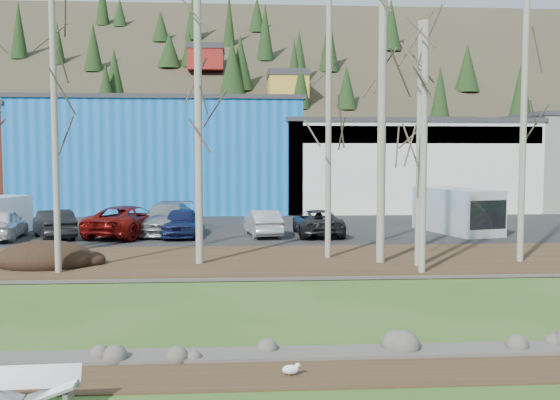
{
  "coord_description": "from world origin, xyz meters",
  "views": [
    {
      "loc": [
        -0.39,
        -9.4,
        4.1
      ],
      "look_at": [
        1.12,
        13.43,
        2.5
      ],
      "focal_mm": 40.0,
      "sensor_mm": 36.0,
      "label": 1
    }
  ],
  "objects": [
    {
      "name": "dirt_strip",
      "position": [
        0.0,
        2.1,
        0.01
      ],
      "size": [
        80.0,
        1.8,
        0.03
      ],
      "primitive_type": "cube",
      "color": "#382616",
      "rests_on": "ground"
    },
    {
      "name": "near_bank_rocks",
      "position": [
        0.0,
        3.1,
        0.0
      ],
      "size": [
        80.0,
        0.8,
        0.5
      ],
      "primitive_type": null,
      "color": "#47423D",
      "rests_on": "ground"
    },
    {
      "name": "river",
      "position": [
        0.0,
        7.2,
        0.0
      ],
      "size": [
        80.0,
        8.0,
        0.9
      ],
      "primitive_type": null,
      "color": "black",
      "rests_on": "ground"
    },
    {
      "name": "far_bank_rocks",
      "position": [
        0.0,
        11.3,
        0.0
      ],
      "size": [
        80.0,
        0.8,
        0.46
      ],
      "primitive_type": null,
      "color": "#47423D",
      "rests_on": "ground"
    },
    {
      "name": "far_bank",
      "position": [
        0.0,
        14.5,
        0.07
      ],
      "size": [
        80.0,
        7.0,
        0.15
      ],
      "primitive_type": "cube",
      "color": "#382616",
      "rests_on": "ground"
    },
    {
      "name": "parking_lot",
      "position": [
        0.0,
        25.0,
        0.07
      ],
      "size": [
        80.0,
        14.0,
        0.14
      ],
      "primitive_type": "cube",
      "color": "black",
      "rests_on": "ground"
    },
    {
      "name": "building_blue",
      "position": [
        -6.0,
        39.0,
        4.16
      ],
      "size": [
        20.4,
        12.24,
        8.3
      ],
      "color": "#0B5BAC",
      "rests_on": "ground"
    },
    {
      "name": "building_white",
      "position": [
        12.0,
        38.98,
        3.41
      ],
      "size": [
        18.36,
        12.24,
        6.8
      ],
      "color": "white",
      "rests_on": "ground"
    },
    {
      "name": "hillside",
      "position": [
        0.0,
        84.0,
        17.5
      ],
      "size": [
        160.0,
        72.0,
        35.0
      ],
      "primitive_type": null,
      "color": "#383121",
      "rests_on": "ground"
    },
    {
      "name": "bench_damaged",
      "position": [
        -3.81,
        0.46,
        0.38
      ],
      "size": [
        1.72,
        0.63,
        0.75
      ],
      "rotation": [
        0.0,
        0.0,
        0.05
      ],
      "color": "#9EA0A3",
      "rests_on": "ground"
    },
    {
      "name": "seagull",
      "position": [
        0.56,
        1.9,
        0.15
      ],
      "size": [
        0.38,
        0.18,
        0.27
      ],
      "rotation": [
        0.0,
        0.0,
        -0.05
      ],
      "color": "gold",
      "rests_on": "ground"
    },
    {
      "name": "dirt_mound",
      "position": [
        -7.4,
        13.43,
        0.49
      ],
      "size": [
        3.44,
        2.43,
        0.67
      ],
      "primitive_type": "ellipsoid",
      "color": "black",
      "rests_on": "far_bank"
    },
    {
      "name": "birch_3",
      "position": [
        -6.56,
        12.12,
        4.76
      ],
      "size": [
        0.21,
        0.21,
        9.21
      ],
      "color": "#A5A195",
      "rests_on": "far_bank"
    },
    {
      "name": "birch_4",
      "position": [
        -1.85,
        13.6,
        5.49
      ],
      "size": [
        0.28,
        0.28,
        10.67
      ],
      "color": "#A5A195",
      "rests_on": "far_bank"
    },
    {
      "name": "birch_5",
      "position": [
        3.09,
        14.65,
        5.2
      ],
      "size": [
        0.23,
        0.23,
        10.09
      ],
      "color": "#A5A195",
      "rests_on": "far_bank"
    },
    {
      "name": "birch_6",
      "position": [
        5.85,
        11.33,
        4.4
      ],
      "size": [
        0.23,
        0.23,
        8.49
      ],
      "color": "#A5A195",
      "rests_on": "far_bank"
    },
    {
      "name": "birch_7",
      "position": [
        4.89,
        13.43,
        5.91
      ],
      "size": [
        0.31,
        0.31,
        11.51
      ],
      "color": "#A5A195",
      "rests_on": "far_bank"
    },
    {
      "name": "birch_8",
      "position": [
        6.09,
        12.58,
        4.52
      ],
      "size": [
        0.27,
        0.27,
        8.73
      ],
      "color": "#A5A195",
      "rests_on": "far_bank"
    },
    {
      "name": "birch_9",
      "position": [
        10.21,
        13.29,
        6.07
      ],
      "size": [
        0.24,
        0.24,
        11.83
      ],
      "color": "#A5A195",
      "rests_on": "far_bank"
    },
    {
      "name": "car_0",
      "position": [
        -11.72,
        21.03,
        0.89
      ],
      "size": [
        2.24,
        4.55,
        1.49
      ],
      "primitive_type": "imported",
      "rotation": [
        0.0,
        0.0,
        3.25
      ],
      "color": "white",
      "rests_on": "parking_lot"
    },
    {
      "name": "car_1",
      "position": [
        -9.37,
        21.39,
        0.84
      ],
      "size": [
        3.13,
        4.45,
        1.39
      ],
      "primitive_type": "imported",
      "rotation": [
        0.0,
        0.0,
        3.58
      ],
      "color": "black",
      "rests_on": "parking_lot"
    },
    {
      "name": "car_2",
      "position": [
        -5.87,
        21.84,
        0.91
      ],
      "size": [
        4.09,
        6.03,
        1.53
      ],
      "primitive_type": "imported",
      "rotation": [
        0.0,
        0.0,
        2.84
      ],
      "color": "maroon",
      "rests_on": "parking_lot"
    },
    {
      "name": "car_3",
      "position": [
        -4.06,
        22.7,
        0.93
      ],
      "size": [
        2.7,
        5.6,
        1.57
      ],
      "primitive_type": "imported",
      "rotation": [
        0.0,
        0.0,
        -0.09
      ],
      "color": "#979B9E",
      "rests_on": "parking_lot"
    },
    {
      "name": "car_4",
      "position": [
        -3.24,
        21.5,
        0.85
      ],
      "size": [
        1.68,
        4.17,
        1.42
      ],
      "primitive_type": "imported",
      "rotation": [
        0.0,
        0.0,
        -0.0
      ],
      "color": "#171F4F",
      "rests_on": "parking_lot"
    },
    {
      "name": "car_5",
      "position": [
        0.8,
        21.55,
        0.79
      ],
      "size": [
        1.91,
        4.09,
        1.3
      ],
      "primitive_type": "imported",
      "rotation": [
        0.0,
        0.0,
        3.28
      ],
      "color": "silver",
      "rests_on": "parking_lot"
    },
    {
      "name": "car_6",
      "position": [
        3.55,
        21.56,
        0.79
      ],
      "size": [
        2.27,
        4.75,
        1.31
      ],
      "primitive_type": "imported",
      "rotation": [
        0.0,
        0.0,
        3.16
      ],
      "color": "#252527",
      "rests_on": "parking_lot"
    },
    {
      "name": "van_white",
      "position": [
        11.02,
        22.1,
        1.28
      ],
      "size": [
        3.43,
        5.61,
        2.29
      ],
      "rotation": [
        0.0,
        0.0,
        0.26
      ],
      "color": "silver",
      "rests_on": "parking_lot"
    }
  ]
}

